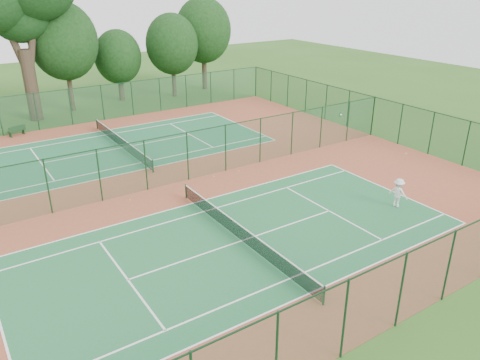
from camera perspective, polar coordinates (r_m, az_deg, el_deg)
name	(u,v)px	position (r m, az deg, el deg)	size (l,w,h in m)	color
ground	(169,185)	(32.40, -8.68, -0.55)	(120.00, 120.00, 0.00)	#2D581B
red_pad	(169,184)	(32.40, -8.68, -0.54)	(40.00, 36.00, 0.01)	brown
court_near	(241,241)	(25.35, 0.17, -7.44)	(23.77, 10.97, 0.01)	#206739
court_far	(122,148)	(40.23, -14.21, 3.83)	(23.77, 10.97, 0.01)	#20653C
fence_north	(87,105)	(48.03, -18.18, 8.71)	(40.00, 0.09, 3.50)	#1A4E30
fence_south	(374,304)	(18.85, 16.02, -14.34)	(40.00, 0.09, 3.50)	#174528
fence_east	(373,116)	(43.47, 15.88, 7.52)	(0.09, 36.00, 3.50)	#194D2F
fence_divider	(167,161)	(31.74, -8.87, 2.35)	(40.00, 0.09, 3.50)	#194B2C
tennis_net_near	(241,232)	(25.08, 0.17, -6.40)	(0.10, 12.90, 0.97)	#12341D
tennis_net_far	(121,142)	(40.06, -14.28, 4.54)	(0.10, 12.90, 0.97)	#12321C
player_near	(398,193)	(30.20, 18.72, -1.48)	(1.19, 0.68, 1.84)	silver
bench	(17,130)	(46.44, -25.55, 5.47)	(1.59, 0.92, 0.94)	#123418
stray_ball_a	(214,176)	(33.30, -3.21, 0.45)	(0.07, 0.07, 0.07)	#E6F338
stray_ball_b	(239,171)	(34.18, -0.14, 1.11)	(0.07, 0.07, 0.07)	#E4F438
stray_ball_c	(130,200)	(30.56, -13.27, -2.37)	(0.07, 0.07, 0.07)	#C5E435
evergreen_row	(76,108)	(54.45, -19.34, 8.28)	(39.00, 5.00, 12.00)	black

